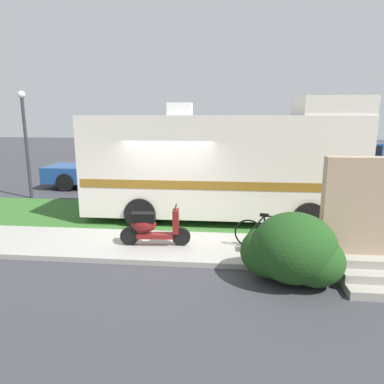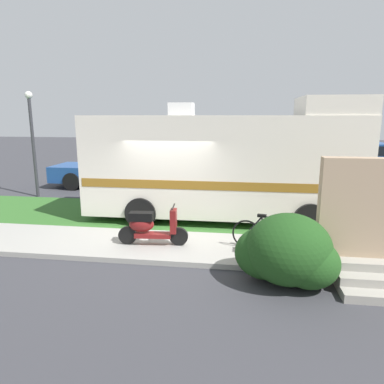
{
  "view_description": "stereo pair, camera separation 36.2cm",
  "coord_description": "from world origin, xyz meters",
  "px_view_note": "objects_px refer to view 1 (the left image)",
  "views": [
    {
      "loc": [
        1.63,
        -9.15,
        3.18
      ],
      "look_at": [
        0.66,
        0.3,
        1.1
      ],
      "focal_mm": 33.04,
      "sensor_mm": 36.0,
      "label": 1
    },
    {
      "loc": [
        1.99,
        -9.11,
        3.18
      ],
      "look_at": [
        0.66,
        0.3,
        1.1
      ],
      "focal_mm": 33.04,
      "sensor_mm": 36.0,
      "label": 2
    }
  ],
  "objects_px": {
    "bicycle": "(272,234)",
    "street_lamp_post": "(25,134)",
    "pickup_truck_near": "(121,167)",
    "motorhome_rv": "(223,164)",
    "bottle_green": "(307,253)",
    "scooter": "(152,227)",
    "pickup_truck_far": "(332,160)"
  },
  "relations": [
    {
      "from": "motorhome_rv",
      "to": "bottle_green",
      "type": "xyz_separation_m",
      "value": [
        1.9,
        -3.13,
        -1.51
      ]
    },
    {
      "from": "scooter",
      "to": "bottle_green",
      "type": "bearing_deg",
      "value": -7.63
    },
    {
      "from": "scooter",
      "to": "street_lamp_post",
      "type": "distance_m",
      "value": 7.87
    },
    {
      "from": "street_lamp_post",
      "to": "bicycle",
      "type": "bearing_deg",
      "value": -29.4
    },
    {
      "from": "pickup_truck_near",
      "to": "motorhome_rv",
      "type": "bearing_deg",
      "value": -44.5
    },
    {
      "from": "pickup_truck_near",
      "to": "bottle_green",
      "type": "distance_m",
      "value": 9.99
    },
    {
      "from": "motorhome_rv",
      "to": "bicycle",
      "type": "height_order",
      "value": "motorhome_rv"
    },
    {
      "from": "bicycle",
      "to": "street_lamp_post",
      "type": "xyz_separation_m",
      "value": [
        -8.68,
        4.89,
        1.97
      ]
    },
    {
      "from": "pickup_truck_near",
      "to": "bottle_green",
      "type": "relative_size",
      "value": 19.1
    },
    {
      "from": "pickup_truck_near",
      "to": "street_lamp_post",
      "type": "xyz_separation_m",
      "value": [
        -2.95,
        -2.26,
        1.53
      ]
    },
    {
      "from": "motorhome_rv",
      "to": "bicycle",
      "type": "xyz_separation_m",
      "value": [
        1.18,
        -2.68,
        -1.24
      ]
    },
    {
      "from": "motorhome_rv",
      "to": "street_lamp_post",
      "type": "xyz_separation_m",
      "value": [
        -7.5,
        2.21,
        0.73
      ]
    },
    {
      "from": "bottle_green",
      "to": "pickup_truck_far",
      "type": "bearing_deg",
      "value": 72.48
    },
    {
      "from": "pickup_truck_near",
      "to": "pickup_truck_far",
      "type": "distance_m",
      "value": 10.34
    },
    {
      "from": "scooter",
      "to": "street_lamp_post",
      "type": "xyz_separation_m",
      "value": [
        -5.88,
        4.87,
        1.9
      ]
    },
    {
      "from": "pickup_truck_near",
      "to": "pickup_truck_far",
      "type": "relative_size",
      "value": 1.02
    },
    {
      "from": "pickup_truck_far",
      "to": "bottle_green",
      "type": "bearing_deg",
      "value": -107.52
    },
    {
      "from": "bottle_green",
      "to": "motorhome_rv",
      "type": "bearing_deg",
      "value": 121.2
    },
    {
      "from": "bottle_green",
      "to": "street_lamp_post",
      "type": "relative_size",
      "value": 0.07
    },
    {
      "from": "pickup_truck_near",
      "to": "pickup_truck_far",
      "type": "bearing_deg",
      "value": 17.87
    },
    {
      "from": "pickup_truck_near",
      "to": "street_lamp_post",
      "type": "relative_size",
      "value": 1.32
    },
    {
      "from": "scooter",
      "to": "motorhome_rv",
      "type": "bearing_deg",
      "value": 58.72
    },
    {
      "from": "bicycle",
      "to": "scooter",
      "type": "bearing_deg",
      "value": 179.68
    },
    {
      "from": "bottle_green",
      "to": "bicycle",
      "type": "bearing_deg",
      "value": 147.56
    },
    {
      "from": "pickup_truck_near",
      "to": "bottle_green",
      "type": "xyz_separation_m",
      "value": [
        6.44,
        -7.6,
        -0.7
      ]
    },
    {
      "from": "motorhome_rv",
      "to": "pickup_truck_near",
      "type": "bearing_deg",
      "value": 135.5
    },
    {
      "from": "pickup_truck_far",
      "to": "bottle_green",
      "type": "relative_size",
      "value": 18.8
    },
    {
      "from": "bicycle",
      "to": "street_lamp_post",
      "type": "relative_size",
      "value": 0.42
    },
    {
      "from": "scooter",
      "to": "bottle_green",
      "type": "xyz_separation_m",
      "value": [
        3.52,
        -0.47,
        -0.34
      ]
    },
    {
      "from": "motorhome_rv",
      "to": "scooter",
      "type": "relative_size",
      "value": 4.73
    },
    {
      "from": "motorhome_rv",
      "to": "bicycle",
      "type": "distance_m",
      "value": 3.18
    },
    {
      "from": "scooter",
      "to": "bicycle",
      "type": "bearing_deg",
      "value": -0.32
    }
  ]
}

